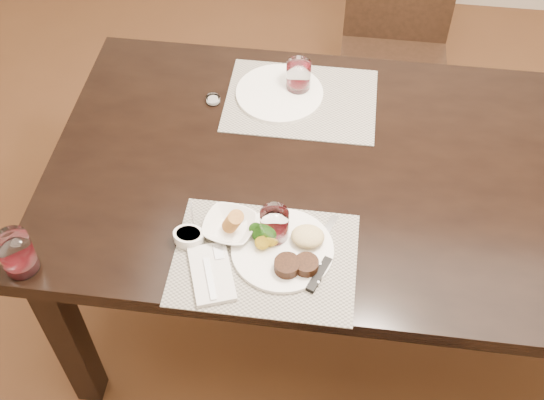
# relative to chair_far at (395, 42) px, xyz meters

# --- Properties ---
(ground_plane) EXTENTS (4.50, 4.50, 0.00)m
(ground_plane) POSITION_rel_chair_far_xyz_m (0.00, -0.93, -0.50)
(ground_plane) COLOR #422715
(ground_plane) RESTS_ON ground
(dining_table) EXTENTS (2.00, 1.00, 0.75)m
(dining_table) POSITION_rel_chair_far_xyz_m (0.00, -0.93, 0.16)
(dining_table) COLOR black
(dining_table) RESTS_ON ground
(chair_far) EXTENTS (0.42, 0.42, 0.90)m
(chair_far) POSITION_rel_chair_far_xyz_m (0.00, 0.00, 0.00)
(chair_far) COLOR black
(chair_far) RESTS_ON ground
(placemat_near) EXTENTS (0.46, 0.34, 0.00)m
(placemat_near) POSITION_rel_chair_far_xyz_m (-0.34, -1.27, 0.25)
(placemat_near) COLOR gray
(placemat_near) RESTS_ON dining_table
(placemat_far) EXTENTS (0.46, 0.34, 0.00)m
(placemat_far) POSITION_rel_chair_far_xyz_m (-0.31, -0.67, 0.25)
(placemat_far) COLOR gray
(placemat_far) RESTS_ON dining_table
(dinner_plate) EXTENTS (0.26, 0.26, 0.05)m
(dinner_plate) POSITION_rel_chair_far_xyz_m (-0.29, -1.25, 0.27)
(dinner_plate) COLOR white
(dinner_plate) RESTS_ON placemat_near
(napkin_fork) EXTENTS (0.15, 0.20, 0.02)m
(napkin_fork) POSITION_rel_chair_far_xyz_m (-0.47, -1.34, 0.26)
(napkin_fork) COLOR silver
(napkin_fork) RESTS_ON placemat_near
(steak_knife) EXTENTS (0.07, 0.25, 0.01)m
(steak_knife) POSITION_rel_chair_far_xyz_m (-0.20, -1.28, 0.26)
(steak_knife) COLOR silver
(steak_knife) RESTS_ON placemat_near
(cracker_bowl) EXTENTS (0.16, 0.16, 0.06)m
(cracker_bowl) POSITION_rel_chair_far_xyz_m (-0.45, -1.20, 0.27)
(cracker_bowl) COLOR white
(cracker_bowl) RESTS_ON placemat_near
(sauce_ramekin) EXTENTS (0.08, 0.12, 0.06)m
(sauce_ramekin) POSITION_rel_chair_far_xyz_m (-0.54, -1.24, 0.27)
(sauce_ramekin) COLOR white
(sauce_ramekin) RESTS_ON placemat_near
(wine_glass_near) EXTENTS (0.07, 0.07, 0.10)m
(wine_glass_near) POSITION_rel_chair_far_xyz_m (-0.33, -1.20, 0.30)
(wine_glass_near) COLOR white
(wine_glass_near) RESTS_ON placemat_near
(far_plate) EXTENTS (0.27, 0.27, 0.01)m
(far_plate) POSITION_rel_chair_far_xyz_m (-0.38, -0.65, 0.26)
(far_plate) COLOR white
(far_plate) RESTS_ON placemat_far
(wine_glass_far) EXTENTS (0.08, 0.08, 0.10)m
(wine_glass_far) POSITION_rel_chair_far_xyz_m (-0.33, -0.62, 0.30)
(wine_glass_far) COLOR white
(wine_glass_far) RESTS_ON placemat_far
(wine_glass_side) EXTENTS (0.08, 0.08, 0.12)m
(wine_glass_side) POSITION_rel_chair_far_xyz_m (-0.94, -1.37, 0.30)
(wine_glass_side) COLOR white
(wine_glass_side) RESTS_ON dining_table
(salt_cellar) EXTENTS (0.04, 0.04, 0.02)m
(salt_cellar) POSITION_rel_chair_far_xyz_m (-0.58, -0.71, 0.26)
(salt_cellar) COLOR white
(salt_cellar) RESTS_ON dining_table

